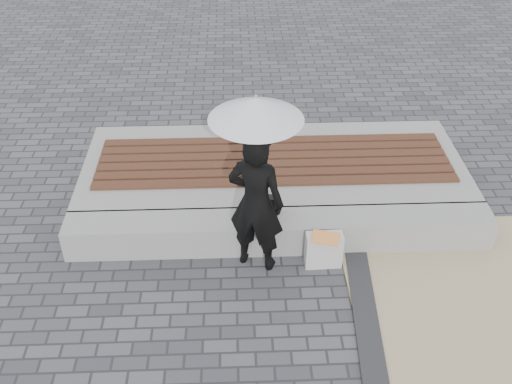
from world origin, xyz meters
TOP-DOWN VIEW (x-y plane):
  - ground at (0.00, 0.00)m, footprint 80.00×80.00m
  - seating_ledge at (0.00, 1.60)m, footprint 5.00×0.45m
  - timber_platform at (0.00, 2.80)m, footprint 5.00×2.00m
  - timber_decking at (0.00, 2.80)m, footprint 4.60×1.20m
  - woman at (-0.29, 1.29)m, footprint 0.73×0.60m
  - parasol at (-0.29, 1.29)m, footprint 0.95×0.95m
  - handbag at (-0.16, 1.72)m, footprint 0.31×0.12m
  - canvas_tote at (0.47, 1.23)m, footprint 0.42×0.19m
  - magazine at (0.47, 1.18)m, footprint 0.36×0.30m

SIDE VIEW (x-z plane):
  - ground at x=0.00m, z-range 0.00..0.00m
  - seating_ledge at x=0.00m, z-range 0.00..0.40m
  - timber_platform at x=0.00m, z-range 0.00..0.40m
  - canvas_tote at x=0.47m, z-range 0.00..0.43m
  - timber_decking at x=0.00m, z-range 0.40..0.44m
  - magazine at x=0.47m, z-range 0.43..0.44m
  - handbag at x=-0.16m, z-range 0.40..0.62m
  - woman at x=-0.29m, z-range 0.00..1.71m
  - parasol at x=-0.29m, z-range 1.39..2.60m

